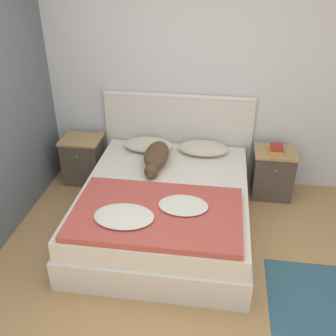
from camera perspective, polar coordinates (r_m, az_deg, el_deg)
The scene contains 12 objects.
ground_plane at distance 3.40m, azimuth -3.02°, elevation -19.38°, with size 16.00×16.00×0.00m, color tan.
wall_back at distance 4.52m, azimuth 1.77°, elevation 13.15°, with size 9.00×0.06×2.55m.
wall_side_left at distance 4.03m, azimuth -23.14°, elevation 8.64°, with size 0.06×3.10×2.55m.
bed at distance 4.00m, azimuth -0.41°, elevation -5.79°, with size 1.66×1.99×0.50m.
headboard at distance 4.71m, azimuth 1.43°, elevation 4.63°, with size 1.74×0.06×1.09m.
nightstand_left at distance 4.88m, azimuth -12.18°, elevation 1.22°, with size 0.46×0.40×0.57m.
nightstand_right at distance 4.65m, azimuth 14.94°, elevation -0.70°, with size 0.46×0.40×0.57m.
pillow_left at distance 4.53m, azimuth -2.96°, elevation 3.42°, with size 0.56×0.35×0.12m.
pillow_right at distance 4.46m, azimuth 5.11°, elevation 2.88°, with size 0.56×0.35×0.12m.
quilt at distance 3.44m, azimuth -1.83°, elevation -6.56°, with size 1.47×0.94×0.10m.
dog at distance 4.20m, azimuth -1.73°, elevation 1.66°, with size 0.25×0.77×0.19m.
book_stack at distance 4.50m, azimuth 15.40°, elevation 2.72°, with size 0.16×0.21×0.06m.
Camera 1 is at (0.48, -2.17, 2.58)m, focal length 42.00 mm.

